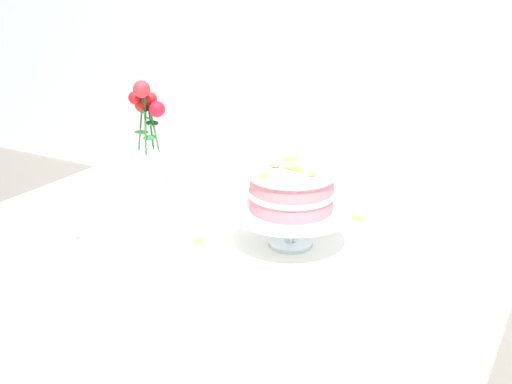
{
  "coord_description": "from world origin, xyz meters",
  "views": [
    {
      "loc": [
        0.78,
        -1.25,
        1.4
      ],
      "look_at": [
        0.07,
        -0.01,
        0.86
      ],
      "focal_mm": 42.65,
      "sensor_mm": 36.0,
      "label": 1
    }
  ],
  "objects_px": {
    "cake_stand": "(291,215)",
    "teacup": "(66,231)",
    "flower_vase": "(149,145)",
    "dining_table": "(229,264)",
    "layer_cake": "(291,188)"
  },
  "relations": [
    {
      "from": "dining_table",
      "to": "teacup",
      "type": "relative_size",
      "value": 12.05
    },
    {
      "from": "cake_stand",
      "to": "flower_vase",
      "type": "height_order",
      "value": "flower_vase"
    },
    {
      "from": "cake_stand",
      "to": "flower_vase",
      "type": "xyz_separation_m",
      "value": [
        -0.55,
        0.14,
        0.07
      ]
    },
    {
      "from": "layer_cake",
      "to": "cake_stand",
      "type": "bearing_deg",
      "value": 40.59
    },
    {
      "from": "layer_cake",
      "to": "flower_vase",
      "type": "xyz_separation_m",
      "value": [
        -0.55,
        0.14,
        -0.0
      ]
    },
    {
      "from": "dining_table",
      "to": "teacup",
      "type": "height_order",
      "value": "teacup"
    },
    {
      "from": "dining_table",
      "to": "layer_cake",
      "type": "relative_size",
      "value": 6.55
    },
    {
      "from": "teacup",
      "to": "dining_table",
      "type": "bearing_deg",
      "value": 35.68
    },
    {
      "from": "teacup",
      "to": "layer_cake",
      "type": "bearing_deg",
      "value": 26.1
    },
    {
      "from": "cake_stand",
      "to": "teacup",
      "type": "distance_m",
      "value": 0.57
    },
    {
      "from": "dining_table",
      "to": "teacup",
      "type": "distance_m",
      "value": 0.43
    },
    {
      "from": "layer_cake",
      "to": "teacup",
      "type": "relative_size",
      "value": 1.84
    },
    {
      "from": "dining_table",
      "to": "cake_stand",
      "type": "distance_m",
      "value": 0.25
    },
    {
      "from": "cake_stand",
      "to": "layer_cake",
      "type": "xyz_separation_m",
      "value": [
        -0.0,
        -0.0,
        0.07
      ]
    },
    {
      "from": "dining_table",
      "to": "teacup",
      "type": "xyz_separation_m",
      "value": [
        -0.34,
        -0.24,
        0.12
      ]
    }
  ]
}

